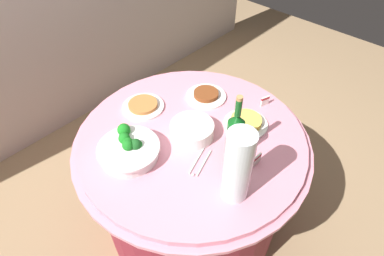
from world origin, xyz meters
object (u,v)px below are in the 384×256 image
food_plate_fried_egg (246,122)px  label_placard_front (265,101)px  broccoli_bowl (129,150)px  food_plate_peanuts (143,106)px  plate_stack (192,131)px  decorative_fruit_vase (237,170)px  wine_bottle (235,134)px  serving_tongs (200,163)px  label_placard_mid (257,159)px  food_plate_stir_fry (206,95)px

food_plate_fried_egg → label_placard_front: bearing=5.4°
broccoli_bowl → food_plate_peanuts: bearing=38.9°
label_placard_front → plate_stack: bearing=163.8°
plate_stack → decorative_fruit_vase: size_ratio=0.62×
broccoli_bowl → decorative_fruit_vase: (0.16, -0.47, 0.11)m
plate_stack → food_plate_fried_egg: plate_stack is taller
broccoli_bowl → wine_bottle: wine_bottle is taller
serving_tongs → label_placard_mid: 0.25m
food_plate_fried_egg → label_placard_mid: label_placard_mid is taller
serving_tongs → food_plate_fried_egg: size_ratio=0.75×
food_plate_peanuts → label_placard_front: (0.45, -0.46, 0.02)m
plate_stack → label_placard_mid: size_ratio=3.82×
broccoli_bowl → food_plate_fried_egg: broccoli_bowl is taller
food_plate_fried_egg → label_placard_front: size_ratio=4.00×
broccoli_bowl → label_placard_front: bearing=-19.1°
plate_stack → food_plate_stir_fry: plate_stack is taller
label_placard_front → food_plate_stir_fry: bearing=120.8°
wine_bottle → label_placard_front: bearing=12.9°
wine_bottle → food_plate_stir_fry: wine_bottle is taller
serving_tongs → food_plate_peanuts: food_plate_peanuts is taller
broccoli_bowl → food_plate_stir_fry: size_ratio=1.27×
plate_stack → serving_tongs: 0.18m
wine_bottle → food_plate_peanuts: wine_bottle is taller
wine_bottle → decorative_fruit_vase: 0.21m
broccoli_bowl → label_placard_mid: bearing=-52.0°
food_plate_peanuts → label_placard_mid: (0.09, -0.66, 0.02)m
serving_tongs → food_plate_fried_egg: (0.34, -0.00, 0.01)m
food_plate_peanuts → label_placard_front: label_placard_front is taller
serving_tongs → food_plate_fried_egg: bearing=-0.1°
food_plate_fried_egg → broccoli_bowl: bearing=153.0°
decorative_fruit_vase → label_placard_front: 0.61m
serving_tongs → food_plate_stir_fry: food_plate_stir_fry is taller
label_placard_front → broccoli_bowl: bearing=160.9°
wine_bottle → food_plate_fried_egg: size_ratio=1.53×
broccoli_bowl → plate_stack: 0.31m
wine_bottle → label_placard_mid: 0.15m
serving_tongs → broccoli_bowl: bearing=124.2°
wine_bottle → label_placard_mid: bearing=-76.0°
broccoli_bowl → decorative_fruit_vase: 0.51m
wine_bottle → decorative_fruit_vase: decorative_fruit_vase is taller
label_placard_mid → broccoli_bowl: bearing=128.0°
broccoli_bowl → label_placard_front: broccoli_bowl is taller
plate_stack → serving_tongs: bearing=-125.8°
wine_bottle → food_plate_peanuts: size_ratio=1.53×
decorative_fruit_vase → label_placard_mid: decorative_fruit_vase is taller
serving_tongs → food_plate_fried_egg: food_plate_fried_egg is taller
food_plate_fried_egg → label_placard_mid: size_ratio=4.00×
label_placard_front → label_placard_mid: (-0.37, -0.20, 0.00)m
food_plate_stir_fry → label_placard_front: 0.32m
plate_stack → food_plate_stir_fry: 0.31m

